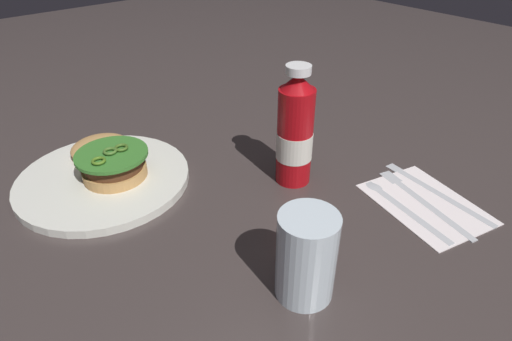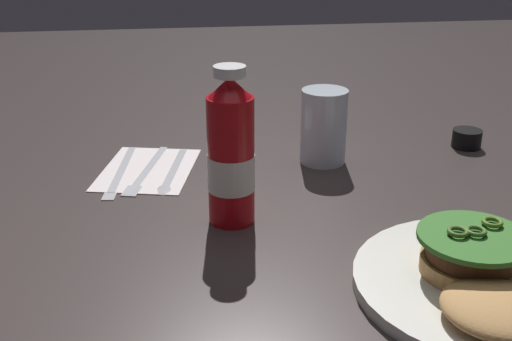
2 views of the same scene
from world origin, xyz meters
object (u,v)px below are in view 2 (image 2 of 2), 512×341
Objects in this scene: butter_knife at (119,173)px; fork_utensil at (144,172)px; water_glass at (323,126)px; dinner_plate at (489,285)px; ketchup_bottle at (231,155)px; spoon_utensil at (170,175)px; napkin at (148,169)px; condiment_cup at (467,138)px; burger_sandwich at (480,272)px.

fork_utensil is (0.00, 0.04, 0.00)m from butter_knife.
dinner_plate is at bearing 12.84° from water_glass.
spoon_utensil is at bearing -152.99° from ketchup_bottle.
dinner_plate is 0.53m from fork_utensil.
dinner_plate is at bearing 44.68° from fork_utensil.
spoon_utensil is (0.02, 0.08, 0.00)m from butter_knife.
napkin is 0.02m from fork_utensil.
water_glass is 0.26m from condiment_cup.
burger_sandwich is 1.67× the size of water_glass.
water_glass is at bearing -83.09° from condiment_cup.
napkin is (-0.39, -0.37, -0.01)m from dinner_plate.
dinner_plate is 0.49m from spoon_utensil.
water_glass is 0.29m from fork_utensil.
water_glass is at bearing -170.54° from burger_sandwich.
condiment_cup is (-0.03, 0.26, -0.04)m from water_glass.
ketchup_bottle is at bearing 27.01° from spoon_utensil.
condiment_cup is 0.54m from fork_utensil.
napkin is (-0.41, -0.34, -0.03)m from burger_sandwich.
water_glass is at bearing 138.61° from ketchup_bottle.
spoon_utensil is (-0.15, -0.08, -0.09)m from ketchup_bottle.
burger_sandwich is 0.54m from napkin.
fork_utensil is at bearing -85.02° from condiment_cup.
butter_knife is 0.04m from fork_utensil.
ketchup_bottle is 0.19m from spoon_utensil.
butter_knife is 1.06× the size of fork_utensil.
fork_utensil is at bearing -145.81° from ketchup_bottle.
water_glass is at bearing 89.41° from napkin.
napkin is 0.88× the size of butter_knife.
butter_knife is (-0.39, -0.39, -0.03)m from burger_sandwich.
ketchup_bottle reaches higher than fork_utensil.
napkin is at bearing -90.59° from water_glass.
fork_utensil is (0.05, -0.54, -0.01)m from condiment_cup.
condiment_cup is 0.54m from napkin.
dinner_plate is 1.57× the size of napkin.
dinner_plate is 0.56m from butter_knife.
dinner_plate is 1.47× the size of fork_utensil.
butter_knife is at bearing -87.50° from water_glass.
water_glass reaches higher than burger_sandwich.
ketchup_bottle is 0.24m from napkin.
dinner_plate is at bearing 51.33° from ketchup_bottle.
condiment_cup is 0.58m from butter_knife.
napkin is at bearing -137.11° from dinner_plate.
water_glass is 0.32m from butter_knife.
ketchup_bottle reaches higher than butter_knife.
condiment_cup is at bearing 97.48° from spoon_utensil.
ketchup_bottle is (-0.20, -0.25, 0.08)m from dinner_plate.
butter_knife is at bearing -68.58° from napkin.
burger_sandwich reaches higher than fork_utensil.
burger_sandwich is 0.97× the size of ketchup_bottle.
butter_knife is (-0.17, -0.15, -0.09)m from ketchup_bottle.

